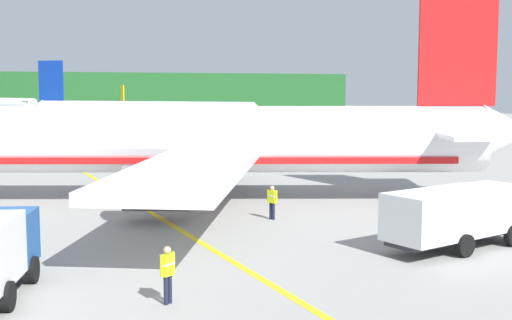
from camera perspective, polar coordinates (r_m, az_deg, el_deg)
name	(u,v)px	position (r m, az deg, el deg)	size (l,w,h in m)	color
airliner_foreground	(178,141)	(39.30, -6.57, 1.57)	(39.31, 33.12, 11.90)	white
airliner_mid_apron	(141,114)	(90.71, -9.61, 3.82)	(27.97, 25.30, 9.88)	silver
airliner_distant	(114,108)	(146.31, -11.76, 4.31)	(19.07, 22.94, 6.54)	silver
service_truck_catering	(458,214)	(28.79, 16.51, -4.31)	(7.07, 3.40, 2.44)	white
crew_marshaller	(272,200)	(33.55, 1.35, -3.33)	(0.40, 0.58, 1.68)	#191E33
crew_loader_right	(168,270)	(20.97, -7.40, -9.09)	(0.54, 0.44, 1.78)	#191E33
apron_guide_line	(160,218)	(34.48, -8.07, -4.79)	(0.30, 60.00, 0.01)	yellow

